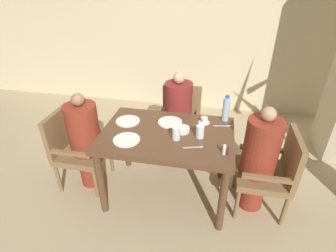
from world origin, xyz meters
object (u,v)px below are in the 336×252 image
object	(u,v)px
plate_dessert_center	(170,122)
glass_tall_near	(176,133)
chair_left_side	(75,146)
glass_tall_mid	(200,132)
diner_in_left_chair	(86,141)
diner_in_right_chair	(259,160)
chair_far_side	(180,119)
bowl_small	(182,130)
teacup_with_saucer	(204,120)
water_bottle	(226,109)
diner_in_far_chair	(178,116)
plate_main_left	(128,121)
chair_right_side	(272,170)
plate_main_right	(127,140)

from	to	relation	value
plate_dessert_center	glass_tall_near	world-z (taller)	glass_tall_near
chair_left_side	glass_tall_mid	distance (m)	1.36
diner_in_left_chair	diner_in_right_chair	size ratio (longest dim) A/B	0.98
chair_far_side	bowl_small	distance (m)	0.83
glass_tall_mid	teacup_with_saucer	bearing A→B (deg)	86.20
diner_in_right_chair	water_bottle	world-z (taller)	diner_in_right_chair
plate_dessert_center	glass_tall_near	size ratio (longest dim) A/B	2.02
diner_in_far_chair	bowl_small	xyz separation A→B (m)	(0.14, -0.62, 0.20)
chair_left_side	plate_main_left	bearing A→B (deg)	13.12
water_bottle	glass_tall_near	size ratio (longest dim) A/B	2.25
water_bottle	glass_tall_mid	distance (m)	0.44
chair_far_side	glass_tall_mid	bearing A→B (deg)	-69.36
diner_in_left_chair	chair_left_side	bearing A→B (deg)	180.00
plate_dessert_center	glass_tall_near	distance (m)	0.31
diner_in_right_chair	plate_main_left	xyz separation A→B (m)	(-1.30, 0.13, 0.20)
chair_right_side	glass_tall_mid	distance (m)	0.78
glass_tall_near	plate_main_left	bearing A→B (deg)	157.70
chair_left_side	diner_in_far_chair	world-z (taller)	diner_in_far_chair
teacup_with_saucer	diner_in_right_chair	bearing A→B (deg)	-25.66
bowl_small	chair_right_side	bearing A→B (deg)	-3.30
plate_main_right	glass_tall_near	size ratio (longest dim) A/B	2.02
diner_in_far_chair	glass_tall_mid	distance (m)	0.79
plate_main_right	bowl_small	size ratio (longest dim) A/B	1.79
plate_main_right	glass_tall_mid	world-z (taller)	glass_tall_mid
plate_dessert_center	glass_tall_mid	xyz separation A→B (m)	(0.32, -0.21, 0.05)
plate_main_left	diner_in_right_chair	bearing A→B (deg)	-5.83
plate_main_left	diner_in_far_chair	bearing A→B (deg)	51.00
diner_in_right_chair	plate_main_left	world-z (taller)	diner_in_right_chair
diner_in_right_chair	teacup_with_saucer	size ratio (longest dim) A/B	9.80
diner_in_far_chair	chair_right_side	size ratio (longest dim) A/B	1.31
bowl_small	glass_tall_near	xyz separation A→B (m)	(-0.04, -0.14, 0.04)
plate_dessert_center	glass_tall_mid	world-z (taller)	glass_tall_mid
diner_in_left_chair	plate_main_left	size ratio (longest dim) A/B	4.45
diner_in_right_chair	teacup_with_saucer	xyz separation A→B (m)	(-0.54, 0.26, 0.22)
diner_in_left_chair	diner_in_right_chair	distance (m)	1.74
plate_dessert_center	teacup_with_saucer	bearing A→B (deg)	11.07
teacup_with_saucer	glass_tall_mid	world-z (taller)	glass_tall_mid
water_bottle	glass_tall_mid	bearing A→B (deg)	-120.64
plate_dessert_center	glass_tall_near	xyz separation A→B (m)	(0.11, -0.28, 0.05)
chair_left_side	bowl_small	distance (m)	1.19
diner_in_left_chair	glass_tall_near	size ratio (longest dim) A/B	8.98
chair_right_side	glass_tall_mid	world-z (taller)	glass_tall_mid
diner_in_right_chair	plate_main_right	size ratio (longest dim) A/B	4.56
diner_in_left_chair	plate_dessert_center	xyz separation A→B (m)	(0.86, 0.19, 0.21)
diner_in_left_chair	bowl_small	bearing A→B (deg)	2.84
chair_far_side	water_bottle	distance (m)	0.81
plate_main_right	diner_in_right_chair	bearing A→B (deg)	9.25
chair_left_side	water_bottle	xyz separation A→B (m)	(1.54, 0.36, 0.42)
plate_main_right	bowl_small	xyz separation A→B (m)	(0.47, 0.25, 0.02)
chair_left_side	diner_in_right_chair	world-z (taller)	diner_in_right_chair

